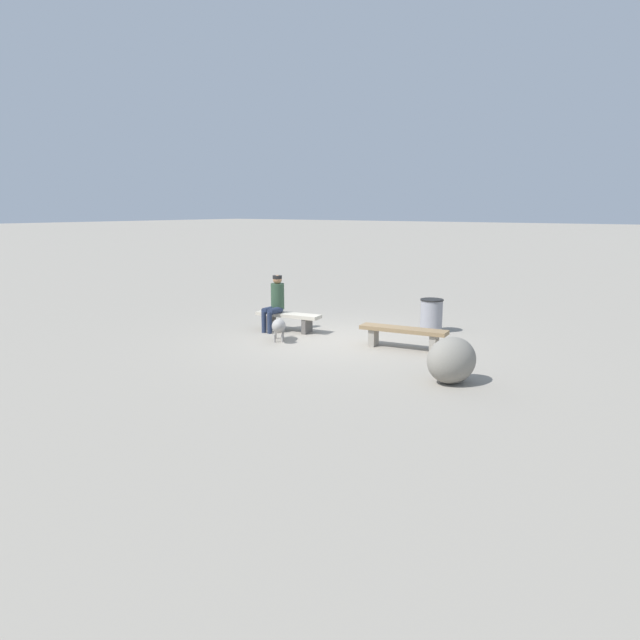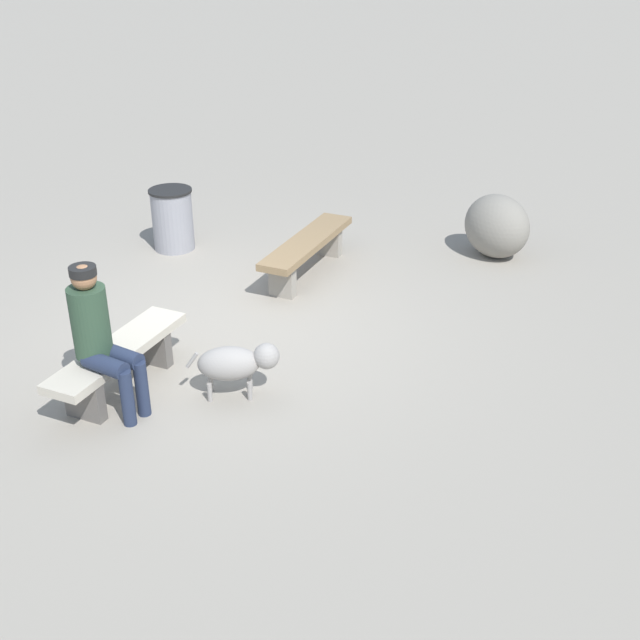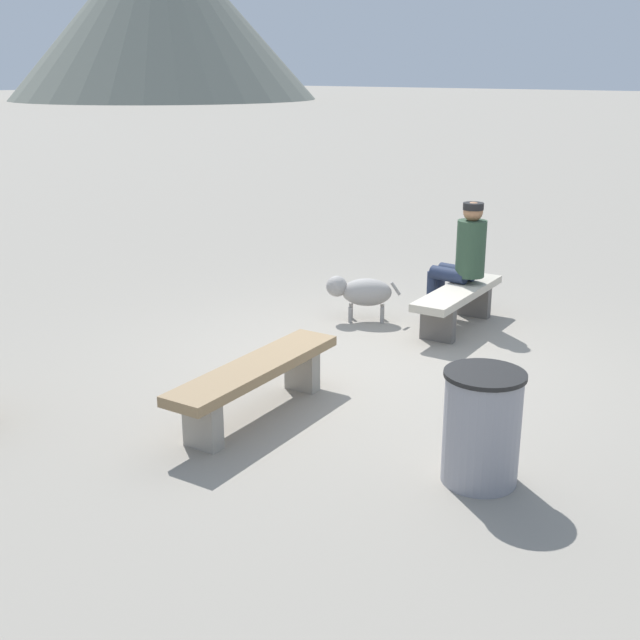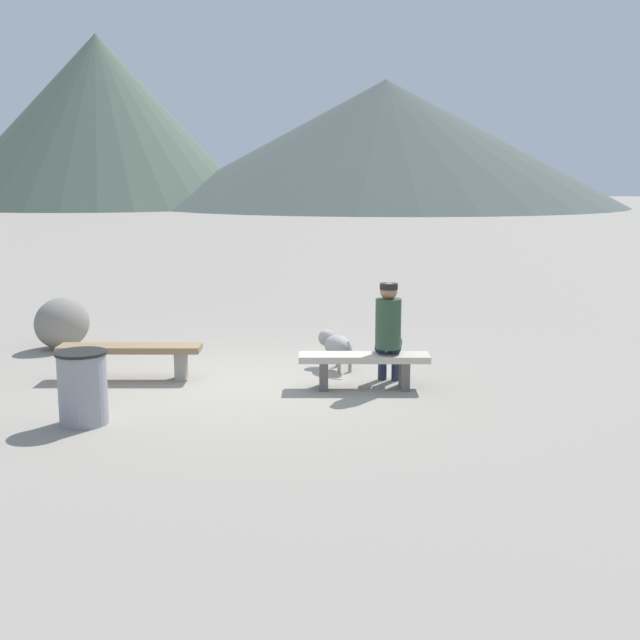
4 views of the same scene
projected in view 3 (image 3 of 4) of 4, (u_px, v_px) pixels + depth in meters
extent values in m
cube|color=gray|center=(366.00, 364.00, 7.41)|extent=(210.00, 210.00, 0.06)
cube|color=gray|center=(203.00, 424.00, 5.66)|extent=(0.17, 0.30, 0.36)
cube|color=gray|center=(302.00, 369.00, 6.70)|extent=(0.17, 0.30, 0.36)
cube|color=#8C704C|center=(256.00, 368.00, 6.11)|extent=(1.82, 0.65, 0.08)
cube|color=#605B56|center=(438.00, 324.00, 7.93)|extent=(0.16, 0.36, 0.34)
cube|color=#605B56|center=(475.00, 301.00, 8.71)|extent=(0.16, 0.36, 0.34)
cube|color=beige|center=(458.00, 293.00, 8.26)|extent=(1.61, 0.62, 0.08)
cylinder|color=#2D4733|center=(471.00, 249.00, 8.36)|extent=(0.31, 0.31, 0.60)
sphere|color=#A3704C|center=(473.00, 212.00, 8.24)|extent=(0.21, 0.21, 0.21)
cylinder|color=black|center=(473.00, 206.00, 8.23)|extent=(0.22, 0.22, 0.07)
cylinder|color=#232D47|center=(457.00, 272.00, 8.64)|extent=(0.16, 0.41, 0.15)
cylinder|color=#232D47|center=(440.00, 291.00, 8.84)|extent=(0.11, 0.11, 0.50)
cylinder|color=#232D47|center=(449.00, 275.00, 8.51)|extent=(0.16, 0.41, 0.15)
cylinder|color=#232D47|center=(431.00, 294.00, 8.71)|extent=(0.11, 0.11, 0.50)
ellipsoid|color=gray|center=(367.00, 292.00, 8.51)|extent=(0.56, 0.61, 0.30)
sphere|color=gray|center=(337.00, 286.00, 8.51)|extent=(0.23, 0.23, 0.23)
cylinder|color=gray|center=(350.00, 315.00, 8.51)|extent=(0.04, 0.04, 0.17)
cylinder|color=gray|center=(351.00, 310.00, 8.67)|extent=(0.04, 0.04, 0.17)
cylinder|color=gray|center=(382.00, 316.00, 8.49)|extent=(0.04, 0.04, 0.17)
cylinder|color=gray|center=(382.00, 311.00, 8.65)|extent=(0.04, 0.04, 0.17)
cylinder|color=gray|center=(396.00, 289.00, 8.47)|extent=(0.10, 0.11, 0.15)
cylinder|color=gray|center=(482.00, 429.00, 5.14)|extent=(0.50, 0.50, 0.73)
cylinder|color=black|center=(485.00, 374.00, 5.03)|extent=(0.53, 0.53, 0.03)
cone|color=slate|center=(161.00, 11.00, 73.02)|extent=(28.49, 28.49, 15.76)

